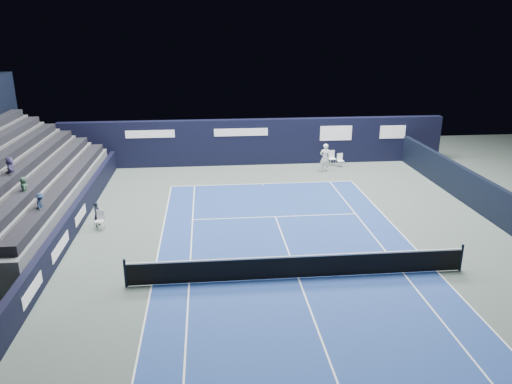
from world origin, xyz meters
TOP-DOWN VIEW (x-y plane):
  - ground at (0.00, 2.00)m, footprint 48.00×48.00m
  - court_surface at (0.00, 0.00)m, footprint 10.97×23.77m
  - enclosure_wall_right at (10.50, 6.00)m, footprint 0.30×22.00m
  - folding_chair_back_a at (5.14, 15.68)m, footprint 0.51×0.53m
  - folding_chair_back_b at (5.62, 15.20)m, footprint 0.45×0.43m
  - line_judge_chair at (-8.38, 5.68)m, footprint 0.50×0.49m
  - line_judge at (-8.59, 6.08)m, footprint 0.38×0.49m
  - court_markings at (0.00, 0.00)m, footprint 11.03×23.83m
  - tennis_net at (0.00, 0.00)m, footprint 12.90×0.10m
  - back_sponsor_wall at (0.01, 16.50)m, footprint 26.00×0.63m
  - side_barrier_left at (-9.50, 5.97)m, footprint 0.33×22.00m
  - tennis_player at (4.33, 14.25)m, footprint 0.70×0.85m

SIDE VIEW (x-z plane):
  - ground at x=0.00m, z-range 0.00..0.00m
  - court_surface at x=0.00m, z-range 0.00..0.01m
  - court_markings at x=0.00m, z-range 0.01..0.01m
  - tennis_net at x=0.00m, z-range -0.04..1.06m
  - folding_chair_back_b at x=5.62m, z-range 0.06..0.96m
  - line_judge_chair at x=-8.38m, z-range 0.06..0.97m
  - line_judge at x=-8.59m, z-range 0.00..1.20m
  - side_barrier_left at x=-9.50m, z-range 0.00..1.20m
  - folding_chair_back_a at x=5.14m, z-range 0.17..1.18m
  - enclosure_wall_right at x=10.50m, z-range 0.00..1.80m
  - tennis_player at x=4.33m, z-range 0.00..1.84m
  - back_sponsor_wall at x=0.01m, z-range 0.00..3.10m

